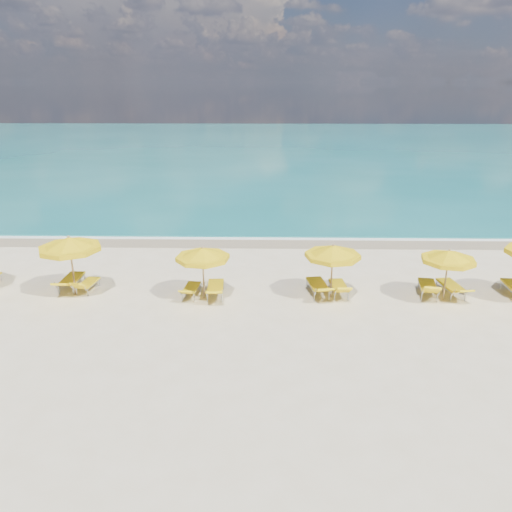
{
  "coord_description": "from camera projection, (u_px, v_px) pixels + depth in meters",
  "views": [
    {
      "loc": [
        0.4,
        -18.51,
        8.18
      ],
      "look_at": [
        0.0,
        1.5,
        1.2
      ],
      "focal_mm": 35.0,
      "sensor_mm": 36.0,
      "label": 1
    }
  ],
  "objects": [
    {
      "name": "ground_plane",
      "position": [
        255.0,
        296.0,
        20.17
      ],
      "size": [
        120.0,
        120.0,
        0.0
      ],
      "primitive_type": "plane",
      "color": "beige"
    },
    {
      "name": "lounger_4_left",
      "position": [
        318.0,
        289.0,
        20.26
      ],
      "size": [
        0.96,
        2.14,
        0.79
      ],
      "rotation": [
        0.0,
        0.0,
        0.15
      ],
      "color": "#A5A8AD",
      "rests_on": "ground"
    },
    {
      "name": "wet_sand_band",
      "position": [
        258.0,
        241.0,
        27.16
      ],
      "size": [
        120.0,
        2.6,
        0.01
      ],
      "primitive_type": "cube",
      "color": "tan",
      "rests_on": "ground"
    },
    {
      "name": "lounger_5_left",
      "position": [
        428.0,
        290.0,
        20.17
      ],
      "size": [
        0.97,
        2.04,
        0.86
      ],
      "rotation": [
        0.0,
        0.0,
        -0.17
      ],
      "color": "#A5A8AD",
      "rests_on": "ground"
    },
    {
      "name": "foam_line",
      "position": [
        258.0,
        237.0,
        27.91
      ],
      "size": [
        120.0,
        1.2,
        0.03
      ],
      "primitive_type": "cube",
      "color": "white",
      "rests_on": "ground"
    },
    {
      "name": "whitecap_near",
      "position": [
        178.0,
        201.0,
        36.33
      ],
      "size": [
        14.0,
        0.36,
        0.05
      ],
      "primitive_type": "cube",
      "color": "white",
      "rests_on": "ground"
    },
    {
      "name": "umbrella_3",
      "position": [
        203.0,
        254.0,
        19.41
      ],
      "size": [
        2.58,
        2.58,
        2.16
      ],
      "rotation": [
        0.0,
        0.0,
        0.24
      ],
      "color": "#A58152",
      "rests_on": "ground"
    },
    {
      "name": "lounger_4_right",
      "position": [
        339.0,
        290.0,
        20.23
      ],
      "size": [
        0.71,
        1.87,
        0.78
      ],
      "rotation": [
        0.0,
        0.0,
        0.06
      ],
      "color": "#A5A8AD",
      "rests_on": "ground"
    },
    {
      "name": "lounger_2_right",
      "position": [
        88.0,
        286.0,
        20.61
      ],
      "size": [
        0.74,
        1.66,
        0.74
      ],
      "rotation": [
        0.0,
        0.0,
        -0.13
      ],
      "color": "#A5A8AD",
      "rests_on": "ground"
    },
    {
      "name": "lounger_3_left",
      "position": [
        191.0,
        291.0,
        20.13
      ],
      "size": [
        0.69,
        1.71,
        0.66
      ],
      "rotation": [
        0.0,
        0.0,
        -0.09
      ],
      "color": "#A5A8AD",
      "rests_on": "ground"
    },
    {
      "name": "lounger_2_left",
      "position": [
        72.0,
        283.0,
        20.84
      ],
      "size": [
        0.69,
        2.08,
        0.76
      ],
      "rotation": [
        0.0,
        0.0,
        -0.0
      ],
      "color": "#A5A8AD",
      "rests_on": "ground"
    },
    {
      "name": "whitecap_far",
      "position": [
        354.0,
        183.0,
        42.68
      ],
      "size": [
        18.0,
        0.3,
        0.05
      ],
      "primitive_type": "cube",
      "color": "white",
      "rests_on": "ground"
    },
    {
      "name": "umbrella_4",
      "position": [
        333.0,
        252.0,
        19.46
      ],
      "size": [
        2.58,
        2.58,
        2.24
      ],
      "rotation": [
        0.0,
        0.0,
        -0.19
      ],
      "color": "#A58152",
      "rests_on": "ground"
    },
    {
      "name": "umbrella_2",
      "position": [
        69.0,
        245.0,
        19.67
      ],
      "size": [
        2.58,
        2.58,
        2.5
      ],
      "rotation": [
        0.0,
        0.0,
        0.05
      ],
      "color": "#A58152",
      "rests_on": "ground"
    },
    {
      "name": "lounger_3_right",
      "position": [
        216.0,
        291.0,
        20.09
      ],
      "size": [
        0.74,
        2.04,
        0.74
      ],
      "rotation": [
        0.0,
        0.0,
        0.05
      ],
      "color": "#A5A8AD",
      "rests_on": "ground"
    },
    {
      "name": "lounger_5_right",
      "position": [
        451.0,
        290.0,
        20.2
      ],
      "size": [
        0.89,
        2.07,
        0.74
      ],
      "rotation": [
        0.0,
        0.0,
        0.13
      ],
      "color": "#A5A8AD",
      "rests_on": "ground"
    },
    {
      "name": "umbrella_5",
      "position": [
        449.0,
        257.0,
        19.26
      ],
      "size": [
        2.47,
        2.47,
        2.12
      ],
      "rotation": [
        0.0,
        0.0,
        0.2
      ],
      "color": "#A58152",
      "rests_on": "ground"
    },
    {
      "name": "ocean",
      "position": [
        263.0,
        148.0,
        65.49
      ],
      "size": [
        120.0,
        80.0,
        0.3
      ],
      "primitive_type": "cube",
      "color": "#126767",
      "rests_on": "ground"
    }
  ]
}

